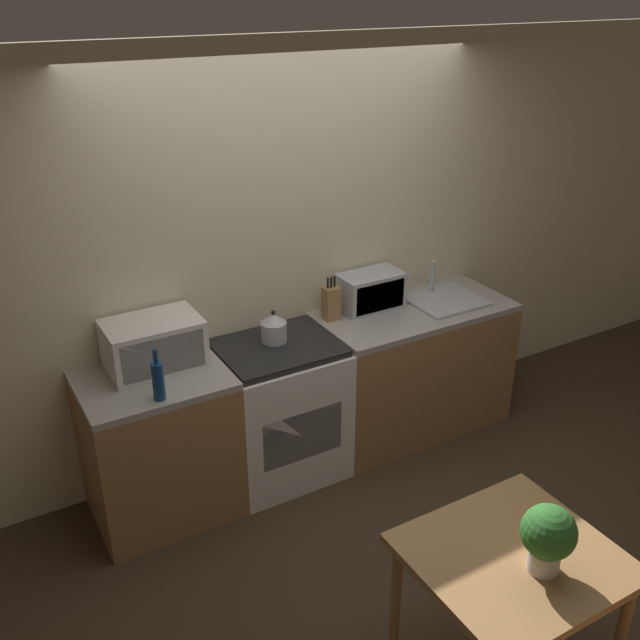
{
  "coord_description": "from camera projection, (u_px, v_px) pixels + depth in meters",
  "views": [
    {
      "loc": [
        -1.92,
        -2.59,
        2.86
      ],
      "look_at": [
        -0.02,
        0.68,
        1.05
      ],
      "focal_mm": 40.0,
      "sensor_mm": 36.0,
      "label": 1
    }
  ],
  "objects": [
    {
      "name": "ground_plane",
      "position": [
        382.0,
        526.0,
        4.12
      ],
      "size": [
        16.0,
        16.0,
        0.0
      ],
      "primitive_type": "plane",
      "color": "#3D2D1E"
    },
    {
      "name": "wall_back",
      "position": [
        288.0,
        257.0,
        4.44
      ],
      "size": [
        10.0,
        0.06,
        2.6
      ],
      "color": "beige",
      "rests_on": "ground_plane"
    },
    {
      "name": "counter_left_run",
      "position": [
        160.0,
        446.0,
        4.07
      ],
      "size": [
        0.81,
        0.62,
        0.9
      ],
      "color": "olive",
      "rests_on": "ground_plane"
    },
    {
      "name": "counter_right_run",
      "position": [
        412.0,
        368.0,
        4.88
      ],
      "size": [
        1.32,
        0.62,
        0.9
      ],
      "color": "olive",
      "rests_on": "ground_plane"
    },
    {
      "name": "stove_range",
      "position": [
        279.0,
        410.0,
        4.42
      ],
      "size": [
        0.73,
        0.62,
        0.9
      ],
      "color": "silver",
      "rests_on": "ground_plane"
    },
    {
      "name": "kettle",
      "position": [
        274.0,
        328.0,
        4.24
      ],
      "size": [
        0.16,
        0.16,
        0.2
      ],
      "color": "#B7B7BC",
      "rests_on": "stove_range"
    },
    {
      "name": "microwave",
      "position": [
        154.0,
        344.0,
        3.94
      ],
      "size": [
        0.52,
        0.35,
        0.28
      ],
      "color": "silver",
      "rests_on": "counter_left_run"
    },
    {
      "name": "bottle",
      "position": [
        158.0,
        380.0,
        3.64
      ],
      "size": [
        0.06,
        0.06,
        0.29
      ],
      "color": "navy",
      "rests_on": "counter_left_run"
    },
    {
      "name": "knife_block",
      "position": [
        331.0,
        303.0,
        4.51
      ],
      "size": [
        0.1,
        0.09,
        0.29
      ],
      "color": "#9E7042",
      "rests_on": "counter_right_run"
    },
    {
      "name": "toaster_oven",
      "position": [
        370.0,
        291.0,
        4.65
      ],
      "size": [
        0.41,
        0.24,
        0.24
      ],
      "color": "#ADAFB5",
      "rests_on": "counter_right_run"
    },
    {
      "name": "sink_basin",
      "position": [
        444.0,
        299.0,
        4.8
      ],
      "size": [
        0.48,
        0.43,
        0.24
      ],
      "color": "#ADAFB5",
      "rests_on": "counter_right_run"
    },
    {
      "name": "dining_table",
      "position": [
        512.0,
        572.0,
        2.97
      ],
      "size": [
        0.82,
        0.76,
        0.72
      ],
      "color": "#9E7042",
      "rests_on": "ground_plane"
    },
    {
      "name": "potted_plant",
      "position": [
        548.0,
        536.0,
        2.79
      ],
      "size": [
        0.22,
        0.22,
        0.3
      ],
      "color": "beige",
      "rests_on": "dining_table"
    }
  ]
}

